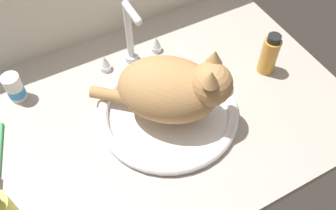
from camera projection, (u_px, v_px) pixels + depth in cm
name	position (u px, v px, depth cm)	size (l,w,h in cm)	color
countertop	(154.00, 116.00, 97.91)	(102.72, 69.57, 3.00)	#ADA399
sink_basin	(168.00, 111.00, 95.39)	(36.86, 36.86, 2.79)	white
faucet	(131.00, 40.00, 101.37)	(19.63, 10.48, 21.06)	silver
cat	(176.00, 89.00, 87.45)	(31.82, 29.17, 19.34)	tan
pill_bottle	(15.00, 88.00, 96.70)	(4.75, 4.75, 8.28)	white
amber_bottle	(269.00, 55.00, 101.11)	(4.83, 4.83, 12.95)	gold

